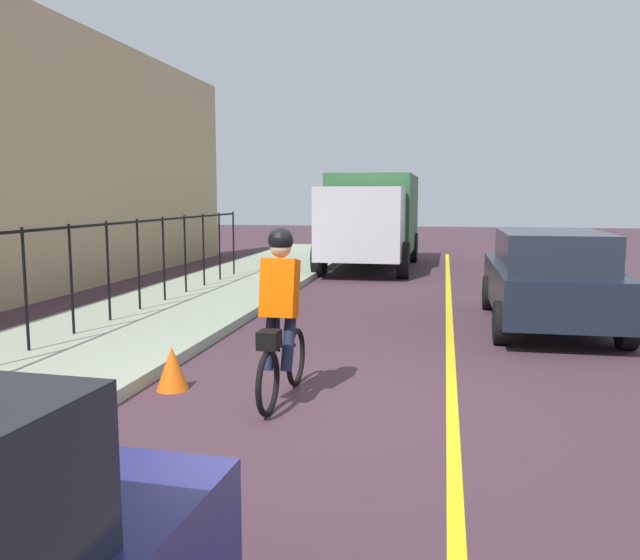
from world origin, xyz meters
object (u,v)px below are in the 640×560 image
Objects in this scene: patrol_sedan at (549,277)px; traffic_cone_near at (172,368)px; box_truck_background at (372,216)px; cyclist_lead at (280,316)px.

traffic_cone_near is (-4.45, 4.64, -0.58)m from patrol_sedan.
box_truck_background is at bearing 24.76° from patrol_sedan.
box_truck_background reaches higher than cyclist_lead.
cyclist_lead is 5.71m from patrol_sedan.
traffic_cone_near is at bearing 134.03° from patrol_sedan.
traffic_cone_near is (0.18, 1.29, -0.66)m from cyclist_lead.
cyclist_lead is 0.41× the size of patrol_sedan.
patrol_sedan is at bearing -33.82° from cyclist_lead.
patrol_sedan is 9.28m from box_truck_background.
box_truck_background is at bearing -3.54° from traffic_cone_near.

